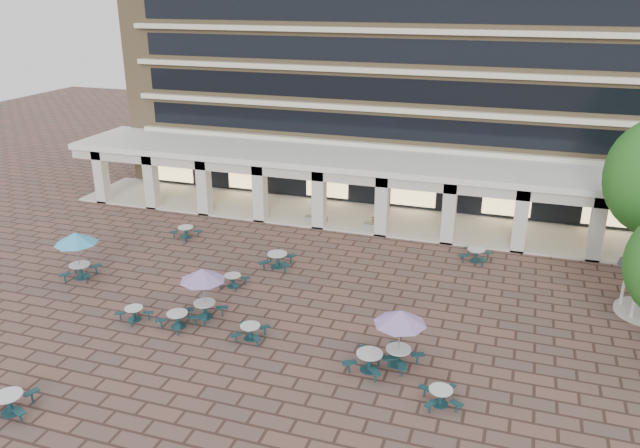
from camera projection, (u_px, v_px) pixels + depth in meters
The scene contains 18 objects.
ground at pixel (280, 320), 29.95m from camera, with size 120.00×120.00×0.00m, color brown.
apartment_building at pixel (398, 20), 48.08m from camera, with size 40.00×15.50×25.20m.
retail_arcade at pixel (360, 177), 42.02m from camera, with size 42.00×6.60×4.40m.
picnic_table_0 at pixel (134, 313), 29.83m from camera, with size 1.78×1.78×0.65m.
picnic_table_1 at pixel (9, 402), 23.26m from camera, with size 2.16×2.16×0.80m.
picnic_table_3 at pixel (369, 360), 25.85m from camera, with size 2.17×2.17×0.83m.
picnic_table_4 at pixel (76, 240), 33.48m from camera, with size 2.31×2.31×2.66m.
picnic_table_5 at pixel (178, 318), 29.20m from camera, with size 1.94×1.94×0.74m.
picnic_table_6 at pixel (202, 277), 29.46m from camera, with size 2.21×2.21×2.55m.
picnic_table_7 at pixel (440, 395), 23.75m from camera, with size 1.86×1.86×0.69m.
picnic_table_8 at pixel (233, 280), 33.18m from camera, with size 1.64×1.64×0.67m.
picnic_table_9 at pixel (277, 259), 35.46m from camera, with size 2.01×2.01×0.85m.
picnic_table_10 at pixel (250, 331), 28.21m from camera, with size 1.59×1.59×0.69m.
picnic_table_11 at pixel (400, 319), 25.60m from camera, with size 2.23×2.23×2.58m.
picnic_table_12 at pixel (186, 231), 39.68m from camera, with size 1.98×1.98×0.73m.
picnic_table_13 at pixel (476, 254), 36.23m from camera, with size 1.95×1.95×0.77m.
planter_left at pixel (316, 216), 41.94m from camera, with size 1.50×0.78×1.32m.
planter_right at pixel (375, 225), 40.78m from camera, with size 1.50×0.60×1.14m.
Camera 1 is at (10.10, -24.42, 14.95)m, focal length 35.00 mm.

